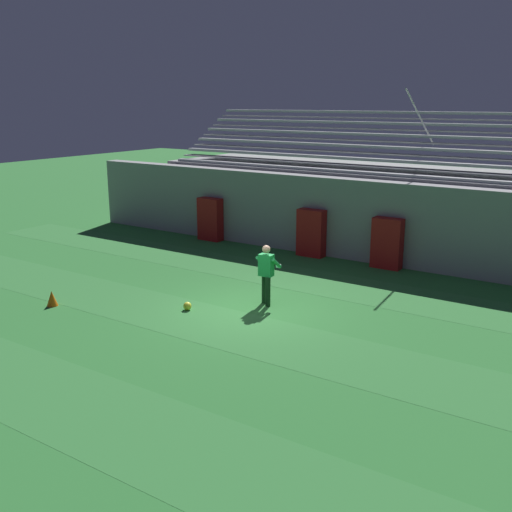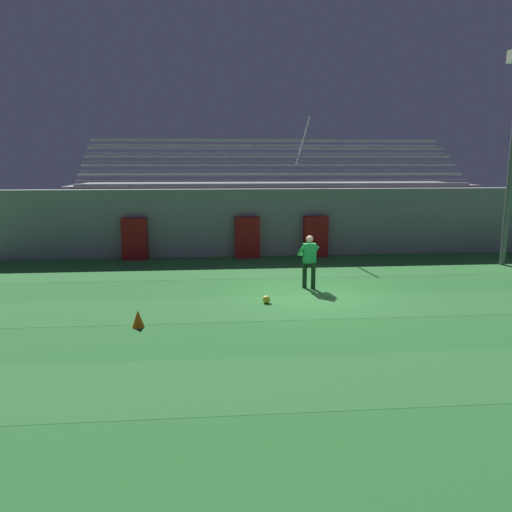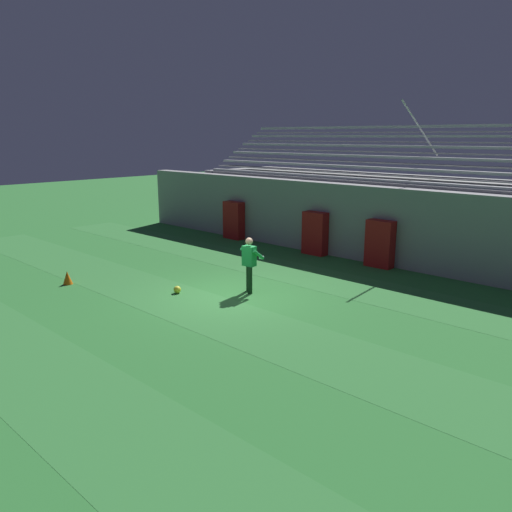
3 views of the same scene
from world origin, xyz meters
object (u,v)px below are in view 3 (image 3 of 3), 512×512
object	(u,v)px
padding_pillar_gate_left	(315,233)
traffic_cone	(67,278)
goalkeeper	(250,261)
padding_pillar_far_left	(234,220)
padding_pillar_gate_right	(380,244)
soccer_ball	(177,290)

from	to	relation	value
padding_pillar_gate_left	traffic_cone	distance (m)	9.26
goalkeeper	padding_pillar_far_left	bearing A→B (deg)	138.88
padding_pillar_gate_left	padding_pillar_far_left	distance (m)	4.56
padding_pillar_far_left	traffic_cone	xyz separation A→B (m)	(1.31, -8.65, -0.63)
padding_pillar_gate_left	padding_pillar_gate_right	distance (m)	2.85
traffic_cone	padding_pillar_gate_left	bearing A→B (deg)	69.44
traffic_cone	padding_pillar_far_left	bearing A→B (deg)	98.62
padding_pillar_gate_left	traffic_cone	xyz separation A→B (m)	(-3.25, -8.65, -0.63)
padding_pillar_gate_right	padding_pillar_far_left	size ratio (longest dim) A/B	1.00
padding_pillar_gate_right	goalkeeper	xyz separation A→B (m)	(-1.32, -5.31, 0.11)
padding_pillar_far_left	goalkeeper	world-z (taller)	padding_pillar_far_left
padding_pillar_gate_right	padding_pillar_far_left	world-z (taller)	same
goalkeeper	traffic_cone	distance (m)	5.87
padding_pillar_gate_left	padding_pillar_far_left	bearing A→B (deg)	180.00
goalkeeper	padding_pillar_gate_left	bearing A→B (deg)	106.07
padding_pillar_far_left	padding_pillar_gate_left	bearing A→B (deg)	0.00
padding_pillar_gate_left	goalkeeper	distance (m)	5.53
padding_pillar_far_left	traffic_cone	size ratio (longest dim) A/B	4.01
padding_pillar_gate_right	padding_pillar_far_left	distance (m)	7.40
padding_pillar_gate_right	traffic_cone	size ratio (longest dim) A/B	4.01
traffic_cone	soccer_ball	bearing A→B (deg)	28.56
padding_pillar_far_left	soccer_ball	xyz separation A→B (m)	(4.59, -6.87, -0.73)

